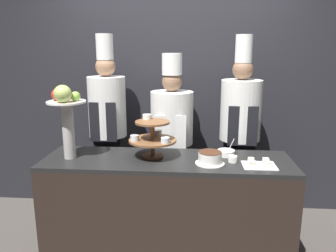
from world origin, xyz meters
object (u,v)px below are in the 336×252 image
(cake_round, at_px, (210,158))
(serving_bowl_far, at_px, (226,153))
(tiered_stand, at_px, (152,136))
(cake_square_tray, at_px, (259,164))
(cup_white, at_px, (233,159))
(chef_center_left, at_px, (172,134))
(fruit_pedestal, at_px, (66,111))
(chef_left, at_px, (108,123))
(chef_center_right, at_px, (240,127))

(cake_round, bearing_deg, serving_bowl_far, 55.95)
(tiered_stand, height_order, cake_square_tray, tiered_stand)
(cake_square_tray, bearing_deg, cake_round, 176.84)
(tiered_stand, xyz_separation_m, cup_white, (0.64, -0.08, -0.15))
(tiered_stand, relative_size, cake_round, 1.71)
(cake_round, distance_m, chef_center_left, 0.75)
(fruit_pedestal, relative_size, serving_bowl_far, 4.05)
(tiered_stand, xyz_separation_m, chef_center_left, (0.13, 0.54, -0.11))
(cake_square_tray, bearing_deg, fruit_pedestal, 177.83)
(tiered_stand, xyz_separation_m, cake_round, (0.46, -0.13, -0.13))
(cake_square_tray, height_order, chef_left, chef_left)
(cake_square_tray, bearing_deg, serving_bowl_far, 134.38)
(cake_square_tray, bearing_deg, chef_left, 152.83)
(cake_round, xyz_separation_m, chef_left, (-0.97, 0.67, 0.11))
(cake_square_tray, height_order, chef_center_left, chef_center_left)
(cup_white, relative_size, chef_center_right, 0.04)
(cake_round, relative_size, chef_left, 0.12)
(chef_center_left, relative_size, chef_center_right, 0.91)
(cup_white, height_order, chef_center_right, chef_center_right)
(cup_white, height_order, chef_left, chef_left)
(fruit_pedestal, relative_size, cake_round, 2.67)
(chef_center_right, bearing_deg, fruit_pedestal, -156.34)
(cup_white, bearing_deg, serving_bowl_far, 102.84)
(tiered_stand, height_order, cup_white, tiered_stand)
(chef_center_right, bearing_deg, cake_round, -115.04)
(cake_round, xyz_separation_m, serving_bowl_far, (0.14, 0.21, -0.02))
(chef_center_left, bearing_deg, chef_left, -180.00)
(cup_white, relative_size, chef_center_left, 0.04)
(serving_bowl_far, bearing_deg, chef_left, 157.75)
(serving_bowl_far, bearing_deg, cake_round, -124.05)
(cup_white, height_order, chef_center_left, chef_center_left)
(tiered_stand, height_order, cake_round, tiered_stand)
(chef_center_right, bearing_deg, chef_left, 180.00)
(tiered_stand, xyz_separation_m, chef_center_right, (0.78, 0.54, -0.04))
(chef_left, relative_size, chef_center_left, 1.10)
(cup_white, distance_m, serving_bowl_far, 0.16)
(cake_square_tray, xyz_separation_m, chef_left, (-1.35, 0.69, 0.14))
(cake_square_tray, height_order, chef_center_right, chef_center_right)
(fruit_pedestal, bearing_deg, chef_left, 75.83)
(tiered_stand, relative_size, serving_bowl_far, 2.60)
(chef_left, bearing_deg, cake_round, -34.55)
(cake_round, xyz_separation_m, chef_center_left, (-0.34, 0.67, 0.01))
(fruit_pedestal, distance_m, cup_white, 1.36)
(cup_white, xyz_separation_m, cake_square_tray, (0.19, -0.07, -0.01))
(fruit_pedestal, distance_m, serving_bowl_far, 1.34)
(fruit_pedestal, bearing_deg, serving_bowl_far, 7.87)
(tiered_stand, xyz_separation_m, serving_bowl_far, (0.61, 0.08, -0.15))
(tiered_stand, distance_m, chef_left, 0.74)
(serving_bowl_far, height_order, chef_center_right, chef_center_right)
(cake_square_tray, xyz_separation_m, chef_center_left, (-0.71, 0.69, 0.04))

